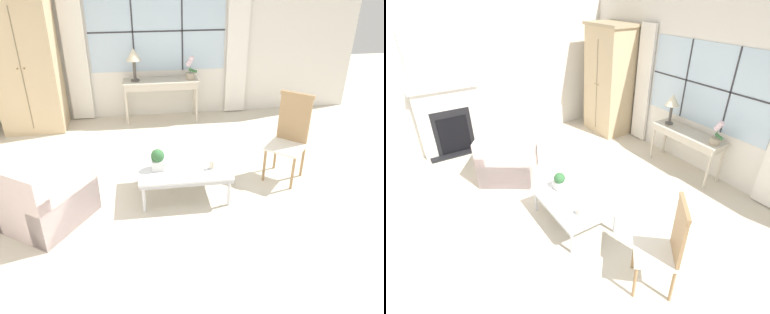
# 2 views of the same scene
# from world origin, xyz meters

# --- Properties ---
(ground_plane) EXTENTS (14.00, 14.00, 0.00)m
(ground_plane) POSITION_xyz_m (0.00, 0.00, 0.00)
(ground_plane) COLOR beige
(wall_back_windowed) EXTENTS (7.20, 0.14, 2.80)m
(wall_back_windowed) POSITION_xyz_m (0.00, 3.02, 1.39)
(wall_back_windowed) COLOR silver
(wall_back_windowed) RESTS_ON ground_plane
(armoire) EXTENTS (1.04, 0.68, 2.30)m
(armoire) POSITION_xyz_m (-2.12, 2.64, 1.16)
(armoire) COLOR tan
(armoire) RESTS_ON ground_plane
(console_table) EXTENTS (1.30, 0.42, 0.73)m
(console_table) POSITION_xyz_m (0.01, 2.73, 0.65)
(console_table) COLOR beige
(console_table) RESTS_ON ground_plane
(table_lamp) EXTENTS (0.25, 0.25, 0.55)m
(table_lamp) POSITION_xyz_m (-0.43, 2.73, 1.15)
(table_lamp) COLOR #4C4742
(table_lamp) RESTS_ON console_table
(potted_orchid) EXTENTS (0.20, 0.16, 0.40)m
(potted_orchid) POSITION_xyz_m (0.52, 2.73, 0.89)
(potted_orchid) COLOR tan
(potted_orchid) RESTS_ON console_table
(armchair_upholstered) EXTENTS (1.18, 1.19, 0.82)m
(armchair_upholstered) POSITION_xyz_m (-1.49, -0.01, 0.28)
(armchair_upholstered) COLOR beige
(armchair_upholstered) RESTS_ON ground_plane
(side_chair_wooden) EXTENTS (0.62, 0.62, 1.13)m
(side_chair_wooden) POSITION_xyz_m (1.53, 0.57, 0.62)
(side_chair_wooden) COLOR white
(side_chair_wooden) RESTS_ON ground_plane
(coffee_table) EXTENTS (1.10, 0.78, 0.39)m
(coffee_table) POSITION_xyz_m (0.12, 0.32, 0.35)
(coffee_table) COLOR silver
(coffee_table) RESTS_ON ground_plane
(potted_plant_small) EXTENTS (0.16, 0.16, 0.26)m
(potted_plant_small) POSITION_xyz_m (-0.19, 0.29, 0.52)
(potted_plant_small) COLOR white
(potted_plant_small) RESTS_ON coffee_table
(pillar_candle) EXTENTS (0.09, 0.09, 0.12)m
(pillar_candle) POSITION_xyz_m (0.44, 0.21, 0.44)
(pillar_candle) COLOR silver
(pillar_candle) RESTS_ON coffee_table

